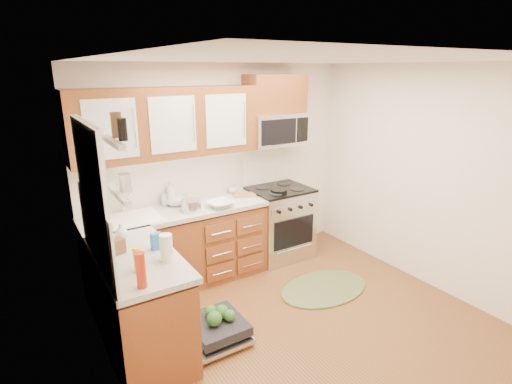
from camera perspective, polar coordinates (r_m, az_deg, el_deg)
floor at (r=4.19m, az=7.11°, el=-18.50°), size 3.50×3.50×0.00m
ceiling at (r=3.40m, az=8.74°, el=18.14°), size 3.50×3.50×0.00m
wall_back at (r=5.01m, az=-4.99°, el=3.50°), size 3.50×0.04×2.50m
wall_left at (r=2.89m, az=-20.31°, el=-8.13°), size 0.04×3.50×2.50m
wall_right at (r=4.87m, az=23.93°, el=1.65°), size 0.04×3.50×2.50m
base_cabinet_back at (r=4.75m, az=-10.92°, el=-8.12°), size 2.05×0.60×0.85m
base_cabinet_left at (r=3.79m, az=-16.17°, el=-15.58°), size 0.60×1.25×0.85m
countertop_back at (r=4.56m, az=-11.21°, el=-2.76°), size 2.07×0.64×0.05m
countertop_left at (r=3.56m, az=-16.66°, el=-9.08°), size 0.64×1.27×0.05m
backsplash_back at (r=4.74m, az=-12.72°, el=1.82°), size 2.05×0.02×0.57m
backsplash_left at (r=3.39m, az=-21.91°, el=-5.29°), size 0.02×1.25×0.57m
upper_cabinets at (r=4.46m, az=-12.58°, el=9.62°), size 2.05×0.35×0.75m
cabinet_over_mw at (r=5.08m, az=2.72°, el=13.83°), size 0.76×0.35×0.47m
range at (r=5.32m, az=3.36°, el=-4.39°), size 0.76×0.64×0.95m
microwave at (r=5.10m, az=2.81°, el=8.93°), size 0.76×0.38×0.40m
sink at (r=4.44m, az=-17.38°, el=-5.21°), size 0.62×0.50×0.26m
dishwasher at (r=3.95m, az=-6.09°, el=-19.07°), size 0.70×0.60×0.20m
window at (r=3.25m, az=-22.49°, el=0.11°), size 0.03×1.05×1.05m
window_blind at (r=3.18m, az=-22.73°, el=5.86°), size 0.02×0.96×0.40m
shelf_upper at (r=2.33m, az=-19.75°, el=6.71°), size 0.04×0.40×0.03m
shelf_lower at (r=2.40m, az=-19.04°, el=-0.34°), size 0.04×0.40×0.03m
rug at (r=4.80m, az=9.69°, el=-13.41°), size 1.17×0.83×0.02m
skillet at (r=5.00m, az=3.28°, el=0.17°), size 0.25×0.25×0.04m
stock_pot at (r=4.46m, az=-9.25°, el=-1.92°), size 0.24×0.24×0.13m
cutting_board at (r=4.95m, az=-1.62°, el=-0.40°), size 0.31×0.26×0.02m
canister at (r=4.70m, az=-12.85°, el=-1.02°), size 0.11×0.11×0.14m
paper_towel_roll at (r=3.36m, az=-12.70°, el=-7.77°), size 0.11×0.11×0.23m
mustard_bottle at (r=3.25m, az=-16.59°, el=-9.21°), size 0.08×0.08×0.20m
red_bottle at (r=3.01m, az=-16.14°, el=-10.69°), size 0.07×0.07×0.27m
wooden_box at (r=3.62m, az=-19.30°, el=-7.38°), size 0.15×0.13×0.13m
blue_carton at (r=3.60m, az=-14.05°, el=-6.83°), size 0.09×0.06×0.15m
bowl_a at (r=4.55m, az=-5.06°, el=-1.75°), size 0.32×0.32×0.07m
bowl_b at (r=4.70m, az=-11.31°, el=-1.28°), size 0.37×0.37×0.09m
cup at (r=5.05m, az=-3.37°, el=0.32°), size 0.15×0.15×0.09m
soap_bottle_a at (r=4.74m, az=-12.10°, el=-0.03°), size 0.14×0.14×0.27m
soap_bottle_b at (r=3.85m, az=-21.07°, el=-5.64°), size 0.10×0.10×0.18m
soap_bottle_c at (r=3.89m, az=-18.73°, el=-5.35°), size 0.13×0.13×0.15m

